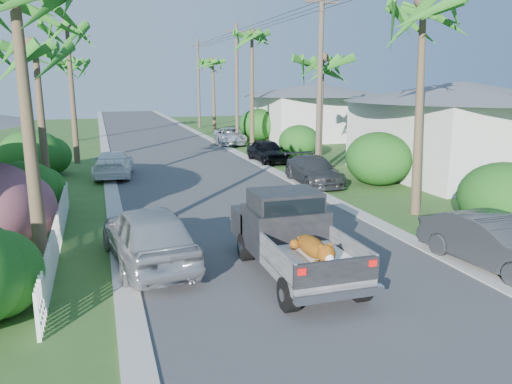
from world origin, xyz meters
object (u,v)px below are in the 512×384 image
object	(u,v)px
pickup_truck	(289,233)
house_right_near	(458,133)
palm_l_d	(69,60)
palm_r_d	(213,61)
palm_l_c	(67,25)
parked_car_rd	(230,136)
palm_r_c	(252,34)
house_right_far	(315,113)
palm_r_a	(427,3)
parked_car_lf	(114,164)
utility_pole_d	(199,83)
parked_car_ln	(148,235)
parked_car_rn	(494,243)
parked_car_rm	(314,171)
utility_pole_b	(320,86)
palm_r_b	(322,59)
parked_car_rf	(267,151)
palm_l_b	(34,45)
utility_pole_c	(237,84)

from	to	relation	value
pickup_truck	house_right_near	distance (m)	16.60
pickup_truck	palm_l_d	world-z (taller)	palm_l_d
palm_r_d	palm_l_c	bearing A→B (deg)	-124.78
parked_car_rd	palm_r_c	size ratio (longest dim) A/B	0.48
parked_car_rd	house_right_far	xyz separation A→B (m)	(8.00, 2.02, 1.49)
house_right_far	palm_r_a	bearing A→B (deg)	-105.60
parked_car_lf	house_right_far	bearing A→B (deg)	-136.06
palm_l_c	utility_pole_d	bearing A→B (deg)	61.08
parked_car_ln	palm_r_a	bearing A→B (deg)	-172.88
parked_car_lf	house_right_near	bearing A→B (deg)	170.46
parked_car_rn	utility_pole_d	xyz separation A→B (m)	(0.63, 42.45, 3.91)
parked_car_rm	palm_r_a	world-z (taller)	palm_r_a
utility_pole_d	utility_pole_b	bearing A→B (deg)	-90.00
parked_car_rn	palm_r_b	xyz separation A→B (m)	(1.63, 14.45, 5.26)
palm_r_d	utility_pole_b	xyz separation A→B (m)	(-0.90, -27.00, -2.14)
pickup_truck	parked_car_lf	xyz separation A→B (m)	(-3.85, 14.79, -0.35)
palm_l_d	utility_pole_d	size ratio (longest dim) A/B	0.86
palm_r_b	palm_r_d	size ratio (longest dim) A/B	0.90
palm_l_c	parked_car_lf	bearing A→B (deg)	-69.43
parked_car_ln	palm_r_a	size ratio (longest dim) A/B	0.55
palm_r_b	parked_car_lf	bearing A→B (deg)	170.39
parked_car_rf	utility_pole_b	bearing A→B (deg)	-86.82
parked_car_rd	palm_l_b	bearing A→B (deg)	-120.61
house_right_far	utility_pole_d	distance (m)	15.16
parked_car_rd	palm_r_c	xyz separation A→B (m)	(1.20, -1.98, 7.47)
palm_l_d	palm_r_c	world-z (taller)	palm_r_c
palm_l_d	utility_pole_c	distance (m)	13.63
palm_l_c	palm_l_d	bearing A→B (deg)	92.39
parked_car_rn	palm_l_b	distance (m)	17.31
parked_car_rm	utility_pole_c	world-z (taller)	utility_pole_c
palm_r_c	parked_car_rn	bearing A→B (deg)	-92.77
palm_r_d	utility_pole_c	distance (m)	12.22
palm_l_c	utility_pole_c	distance (m)	13.47
parked_car_rd	house_right_near	bearing A→B (deg)	-57.59
palm_l_b	parked_car_rf	bearing A→B (deg)	30.62
parked_car_rf	palm_r_d	distance (m)	21.93
parked_car_rm	palm_l_d	bearing A→B (deg)	120.09
palm_l_c	palm_r_c	xyz separation A→B (m)	(12.20, 4.00, 0.20)
pickup_truck	parked_car_lf	distance (m)	15.29
parked_car_rf	palm_l_d	bearing A→B (deg)	124.90
palm_r_b	utility_pole_c	xyz separation A→B (m)	(-1.00, 13.00, -1.35)
palm_l_c	house_right_near	size ratio (longest dim) A/B	1.02
palm_r_a	parked_car_rf	bearing A→B (deg)	95.72
palm_l_d	house_right_near	size ratio (longest dim) A/B	0.86
palm_r_a	palm_r_d	bearing A→B (deg)	89.66
palm_l_b	utility_pole_c	world-z (taller)	utility_pole_c
parked_car_ln	palm_l_c	world-z (taller)	palm_l_c
parked_car_rf	palm_r_c	bearing A→B (deg)	77.75
palm_l_c	utility_pole_d	world-z (taller)	palm_l_c
palm_r_a	parked_car_rn	bearing A→B (deg)	-103.70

